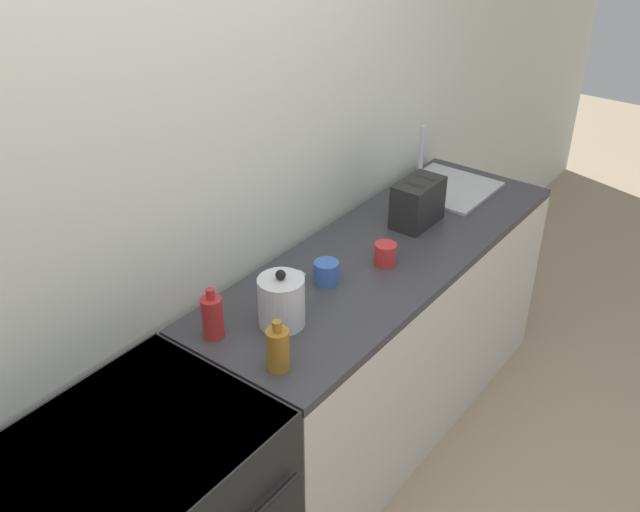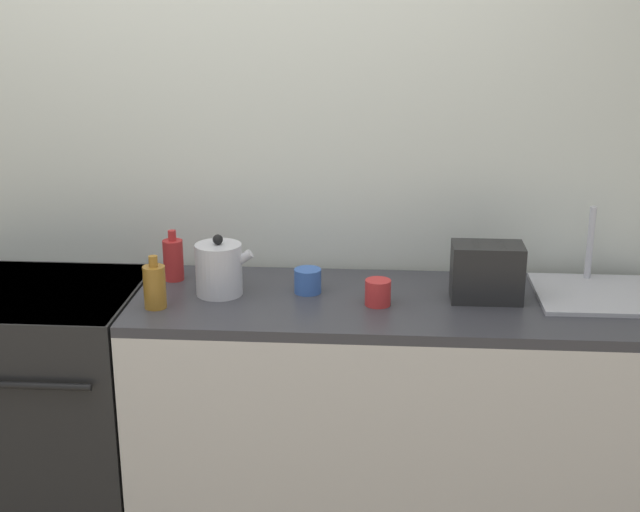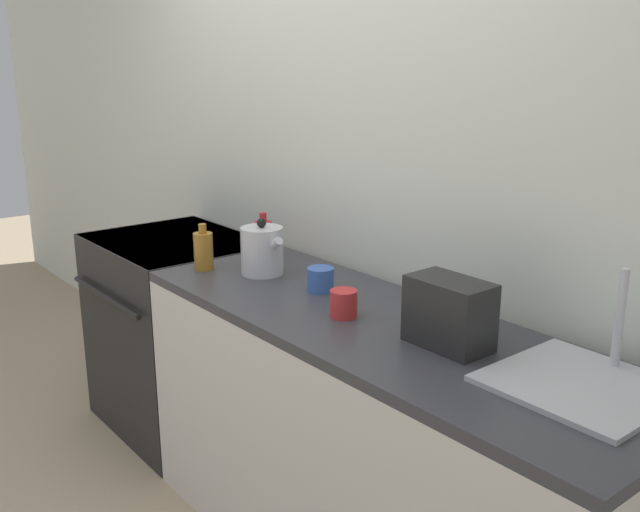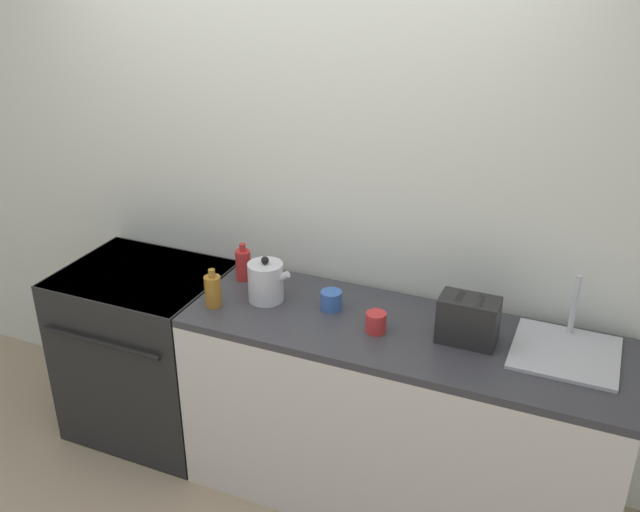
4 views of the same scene
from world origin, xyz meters
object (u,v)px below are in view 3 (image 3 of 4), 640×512
kettle (262,250)px  bottle_red (263,239)px  cup_red (344,303)px  stove (179,331)px  cup_blue (321,280)px  toaster (449,313)px  bottle_amber (203,250)px

kettle → bottle_red: (-0.19, 0.14, -0.01)m
bottle_red → cup_red: (0.74, -0.21, -0.03)m
stove → cup_blue: size_ratio=9.59×
stove → bottle_red: bearing=16.7°
cup_red → toaster: bearing=11.7°
cup_red → bottle_amber: bearing=-174.0°
cup_red → cup_blue: bearing=156.9°
cup_blue → stove: bearing=-177.2°
stove → kettle: (0.69, 0.01, 0.54)m
cup_red → cup_blue: 0.27m
bottle_red → cup_blue: bearing=-11.4°
toaster → stove: bearing=-179.3°
bottle_red → cup_red: 0.77m
stove → bottle_red: (0.50, 0.15, 0.52)m
toaster → bottle_red: size_ratio=1.29×
cup_red → stove: bearing=177.4°
cup_blue → toaster: bearing=-2.6°
stove → bottle_amber: 0.73m
kettle → bottle_red: kettle is taller
bottle_amber → cup_blue: 0.53m
bottle_amber → toaster: bearing=7.9°
toaster → bottle_amber: bearing=-172.1°
stove → bottle_amber: size_ratio=5.03×
toaster → cup_blue: size_ratio=2.53×
kettle → bottle_amber: size_ratio=1.19×
cup_red → cup_blue: cup_red is taller
kettle → cup_red: 0.56m
toaster → bottle_red: 1.12m
bottle_red → cup_blue: (0.50, -0.10, -0.04)m
stove → kettle: kettle is taller
bottle_red → stove: bearing=-163.3°
kettle → bottle_amber: kettle is taller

